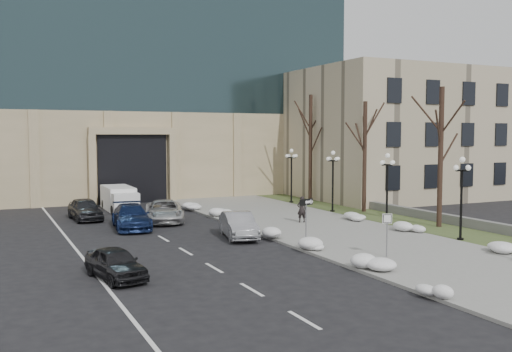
# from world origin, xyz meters

# --- Properties ---
(ground) EXTENTS (160.00, 160.00, 0.00)m
(ground) POSITION_xyz_m (0.00, 0.00, 0.00)
(ground) COLOR black
(ground) RESTS_ON ground
(sidewalk) EXTENTS (9.00, 40.00, 0.12)m
(sidewalk) POSITION_xyz_m (3.50, 14.00, 0.06)
(sidewalk) COLOR gray
(sidewalk) RESTS_ON ground
(curb) EXTENTS (0.30, 40.00, 0.14)m
(curb) POSITION_xyz_m (-1.00, 14.00, 0.07)
(curb) COLOR gray
(curb) RESTS_ON ground
(grass_strip) EXTENTS (4.00, 40.00, 0.10)m
(grass_strip) POSITION_xyz_m (10.00, 14.00, 0.05)
(grass_strip) COLOR #394C26
(grass_strip) RESTS_ON ground
(stone_wall) EXTENTS (0.50, 30.00, 0.70)m
(stone_wall) POSITION_xyz_m (12.00, 16.00, 0.35)
(stone_wall) COLOR slate
(stone_wall) RESTS_ON ground
(office_tower) EXTENTS (40.00, 24.70, 36.00)m
(office_tower) POSITION_xyz_m (-2.01, 43.58, 18.49)
(office_tower) COLOR tan
(office_tower) RESTS_ON ground
(classical_building) EXTENTS (22.00, 18.12, 12.00)m
(classical_building) POSITION_xyz_m (22.00, 27.98, 6.00)
(classical_building) COLOR #B9A98A
(classical_building) RESTS_ON ground
(car_a) EXTENTS (2.26, 4.09, 1.32)m
(car_a) POSITION_xyz_m (-10.89, 5.93, 0.66)
(car_a) COLOR black
(car_a) RESTS_ON ground
(car_b) EXTENTS (2.47, 4.75, 1.49)m
(car_b) POSITION_xyz_m (-2.50, 12.35, 0.75)
(car_b) COLOR #9C9DA3
(car_b) RESTS_ON ground
(car_c) EXTENTS (2.74, 5.51, 1.54)m
(car_c) POSITION_xyz_m (-7.35, 18.30, 0.77)
(car_c) COLOR navy
(car_c) RESTS_ON ground
(car_d) EXTENTS (3.74, 5.82, 1.49)m
(car_d) POSITION_xyz_m (-4.65, 20.13, 0.75)
(car_d) COLOR #BEBEBE
(car_d) RESTS_ON ground
(car_e) EXTENTS (2.09, 4.63, 1.54)m
(car_e) POSITION_xyz_m (-9.39, 23.43, 0.77)
(car_e) COLOR #2A2A2E
(car_e) RESTS_ON ground
(pedestrian) EXTENTS (0.70, 0.52, 1.75)m
(pedestrian) POSITION_xyz_m (3.40, 15.26, 0.99)
(pedestrian) COLOR black
(pedestrian) RESTS_ON sidewalk
(box_truck) EXTENTS (2.15, 5.84, 1.84)m
(box_truck) POSITION_xyz_m (-6.10, 27.60, 0.89)
(box_truck) COLOR white
(box_truck) RESTS_ON ground
(one_way_sign) EXTENTS (1.00, 0.41, 2.69)m
(one_way_sign) POSITION_xyz_m (-0.67, 7.56, 2.22)
(one_way_sign) COLOR slate
(one_way_sign) RESTS_ON ground
(keep_sign) EXTENTS (0.46, 0.19, 2.21)m
(keep_sign) POSITION_xyz_m (1.64, 4.09, 1.63)
(keep_sign) COLOR slate
(keep_sign) RESTS_ON ground
(snow_clump_a) EXTENTS (1.10, 1.60, 0.36)m
(snow_clump_a) POSITION_xyz_m (-0.77, -2.23, 0.30)
(snow_clump_a) COLOR white
(snow_clump_a) RESTS_ON sidewalk
(snow_clump_b) EXTENTS (1.10, 1.60, 0.36)m
(snow_clump_b) POSITION_xyz_m (-0.59, 2.22, 0.30)
(snow_clump_b) COLOR white
(snow_clump_b) RESTS_ON sidewalk
(snow_clump_c) EXTENTS (1.10, 1.60, 0.36)m
(snow_clump_c) POSITION_xyz_m (-0.38, 7.26, 0.30)
(snow_clump_c) COLOR white
(snow_clump_c) RESTS_ON sidewalk
(snow_clump_d) EXTENTS (1.10, 1.60, 0.36)m
(snow_clump_d) POSITION_xyz_m (-0.79, 11.22, 0.30)
(snow_clump_d) COLOR white
(snow_clump_d) RESTS_ON sidewalk
(snow_clump_e) EXTENTS (1.10, 1.60, 0.36)m
(snow_clump_e) POSITION_xyz_m (-0.51, 16.00, 0.30)
(snow_clump_e) COLOR white
(snow_clump_e) RESTS_ON sidewalk
(snow_clump_f) EXTENTS (1.10, 1.60, 0.36)m
(snow_clump_f) POSITION_xyz_m (-0.37, 20.51, 0.30)
(snow_clump_f) COLOR white
(snow_clump_f) RESTS_ON sidewalk
(snow_clump_g) EXTENTS (1.10, 1.60, 0.36)m
(snow_clump_g) POSITION_xyz_m (-0.78, 24.78, 0.30)
(snow_clump_g) COLOR white
(snow_clump_g) RESTS_ON sidewalk
(snow_clump_h) EXTENTS (1.10, 1.60, 0.36)m
(snow_clump_h) POSITION_xyz_m (7.34, 2.72, 0.30)
(snow_clump_h) COLOR white
(snow_clump_h) RESTS_ON sidewalk
(snow_clump_i) EXTENTS (1.10, 1.60, 0.36)m
(snow_clump_i) POSITION_xyz_m (7.56, 9.10, 0.30)
(snow_clump_i) COLOR white
(snow_clump_i) RESTS_ON sidewalk
(snow_clump_j) EXTENTS (1.10, 1.60, 0.36)m
(snow_clump_j) POSITION_xyz_m (7.40, 14.52, 0.30)
(snow_clump_j) COLOR white
(snow_clump_j) RESTS_ON sidewalk
(lamppost_a) EXTENTS (1.18, 1.18, 4.76)m
(lamppost_a) POSITION_xyz_m (8.30, 6.00, 3.07)
(lamppost_a) COLOR black
(lamppost_a) RESTS_ON ground
(lamppost_b) EXTENTS (1.18, 1.18, 4.76)m
(lamppost_b) POSITION_xyz_m (8.30, 12.50, 3.07)
(lamppost_b) COLOR black
(lamppost_b) RESTS_ON ground
(lamppost_c) EXTENTS (1.18, 1.18, 4.76)m
(lamppost_c) POSITION_xyz_m (8.30, 19.00, 3.07)
(lamppost_c) COLOR black
(lamppost_c) RESTS_ON ground
(lamppost_d) EXTENTS (1.18, 1.18, 4.76)m
(lamppost_d) POSITION_xyz_m (8.30, 25.50, 3.07)
(lamppost_d) COLOR black
(lamppost_d) RESTS_ON ground
(tree_near) EXTENTS (3.20, 3.20, 9.00)m
(tree_near) POSITION_xyz_m (10.50, 10.00, 5.83)
(tree_near) COLOR black
(tree_near) RESTS_ON ground
(tree_mid) EXTENTS (3.20, 3.20, 8.50)m
(tree_mid) POSITION_xyz_m (10.50, 18.00, 5.50)
(tree_mid) COLOR black
(tree_mid) RESTS_ON ground
(tree_far) EXTENTS (3.20, 3.20, 9.50)m
(tree_far) POSITION_xyz_m (10.50, 26.00, 6.15)
(tree_far) COLOR black
(tree_far) RESTS_ON ground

